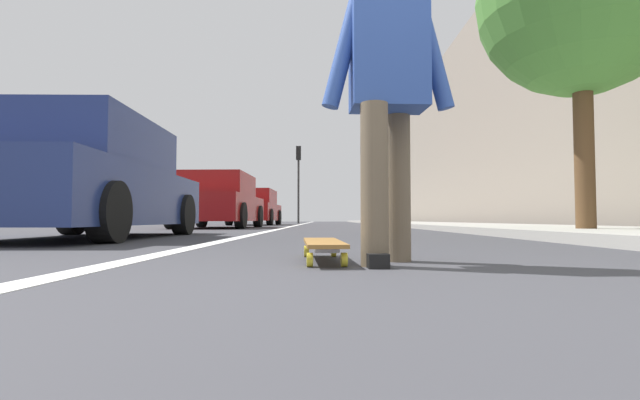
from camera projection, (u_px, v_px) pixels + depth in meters
The scene contains 10 objects.
ground_plane at pixel (333, 229), 11.09m from camera, with size 80.00×80.00×0.00m, color #38383D.
lane_stripe_white at pixel (301, 224), 21.10m from camera, with size 52.00×0.16×0.01m, color silver.
sidewalk_curb at pixel (417, 224), 19.06m from camera, with size 52.00×3.20×0.11m, color #9E9B93.
building_facade at pixel (453, 141), 23.21m from camera, with size 40.00×1.20×8.57m, color gray.
skateboard at pixel (323, 244), 2.52m from camera, with size 0.85×0.26×0.11m.
skater_person at pixel (388, 88), 2.41m from camera, with size 0.47×0.72×1.64m.
parked_car_near at pixel (86, 182), 5.64m from camera, with size 4.10×1.99×1.47m.
parked_car_mid at pixel (219, 202), 12.55m from camera, with size 4.22×2.03×1.49m.
parked_car_far at pixel (255, 208), 19.14m from camera, with size 4.52×1.90×1.49m.
traffic_light at pixel (299, 170), 26.23m from camera, with size 0.33×0.28×4.51m.
Camera 1 is at (-1.12, 0.23, 0.23)m, focal length 25.29 mm.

